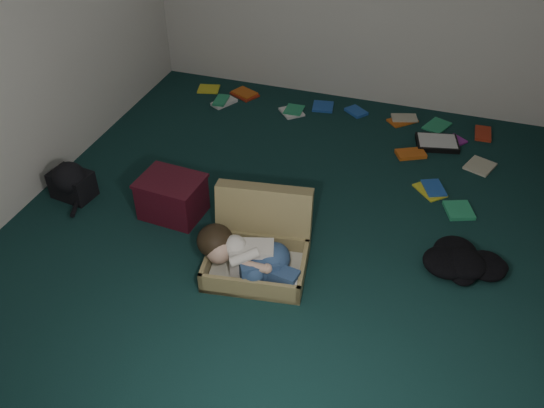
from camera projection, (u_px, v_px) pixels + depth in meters
The scene contains 10 objects.
floor at pixel (278, 229), 4.36m from camera, with size 4.50×4.50×0.00m, color #10302E.
wall_front at pixel (70, 351), 1.88m from camera, with size 4.50×4.50×0.00m, color silver.
wall_left at pixel (10, 31), 4.06m from camera, with size 4.50×4.50×0.00m, color silver.
suitcase at pixel (259, 244), 4.00m from camera, with size 0.77×0.76×0.50m.
person at pixel (248, 256), 3.85m from camera, with size 0.75×0.36×0.31m.
maroon_bin at pixel (172, 197), 4.41m from camera, with size 0.50×0.40×0.33m.
backpack at pixel (72, 184), 4.62m from camera, with size 0.40×0.32×0.24m, color black, non-canonical shape.
clothing_pile at pixel (467, 263), 3.96m from camera, with size 0.47×0.38×0.15m, color black, non-canonical shape.
paper_tray at pixel (437, 143), 5.28m from camera, with size 0.43×0.35×0.05m.
book_scatter at pixel (365, 130), 5.49m from camera, with size 3.07×1.58×0.02m.
Camera 1 is at (1.00, -3.17, 2.84)m, focal length 38.00 mm.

